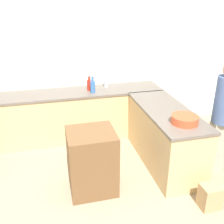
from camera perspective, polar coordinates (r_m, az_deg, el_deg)
The scene contains 11 objects.
ground_plane at distance 3.55m, azimuth -2.26°, elevation -21.26°, with size 14.00×14.00×0.00m, color tan.
wall_back at distance 5.06m, azimuth -8.34°, elevation 10.17°, with size 8.00×0.06×2.70m.
counter_back at distance 5.02m, azimuth -7.32°, elevation -0.56°, with size 3.15×0.66×0.93m.
counter_peninsula at distance 4.30m, azimuth 11.31°, elevation -5.14°, with size 0.69×1.76×0.93m.
island_table at distance 3.65m, azimuth -4.39°, elevation -10.66°, with size 0.63×0.59×0.90m.
mixing_bowl at distance 3.69m, azimuth 15.55°, elevation -1.58°, with size 0.37×0.37×0.11m.
vinegar_bottle_clear at distance 5.02m, azimuth -1.28°, elevation 6.63°, with size 0.08×0.08×0.27m.
water_bottle_blue at distance 4.72m, azimuth -4.21°, elevation 5.59°, with size 0.09×0.09×0.29m.
hot_sauce_bottle at distance 4.86m, azimuth -4.94°, elevation 5.92°, with size 0.09×0.09×0.26m.
person_at_peninsula at distance 4.13m, azimuth 22.84°, elevation -0.49°, with size 0.28×0.28×1.71m.
paper_bag at distance 3.74m, azimuth 20.58°, elevation -16.87°, with size 0.26×0.21×0.33m.
Camera 1 is at (-0.49, -2.47, 2.50)m, focal length 42.00 mm.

